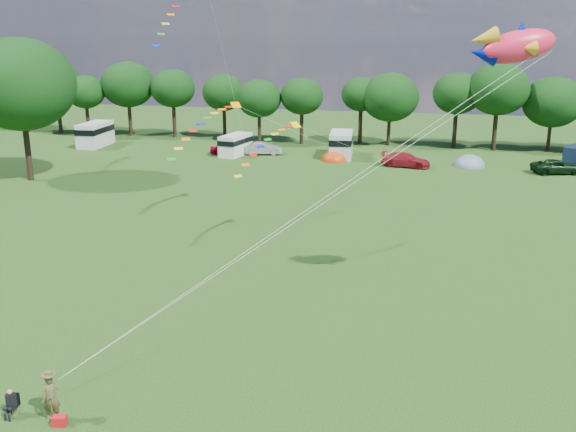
% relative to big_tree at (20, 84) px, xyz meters
% --- Properties ---
extents(ground_plane, '(180.00, 180.00, 0.00)m').
position_rel_big_tree_xyz_m(ground_plane, '(30.00, -28.00, -9.02)').
color(ground_plane, black).
rests_on(ground_plane, ground).
extents(tree_line, '(102.98, 10.98, 10.27)m').
position_rel_big_tree_xyz_m(tree_line, '(35.30, 26.99, -2.67)').
color(tree_line, black).
rests_on(tree_line, ground).
extents(big_tree, '(10.00, 10.00, 13.28)m').
position_rel_big_tree_xyz_m(big_tree, '(0.00, 0.00, 0.00)').
color(big_tree, black).
rests_on(big_tree, ground).
extents(car_a, '(3.96, 2.21, 1.24)m').
position_rel_big_tree_xyz_m(car_a, '(13.91, 17.06, -8.40)').
color(car_a, '#A4011C').
rests_on(car_a, ground).
extents(car_b, '(4.30, 2.47, 1.43)m').
position_rel_big_tree_xyz_m(car_b, '(18.13, 17.87, -8.30)').
color(car_b, gray).
rests_on(car_b, ground).
extents(car_c, '(5.20, 2.88, 1.48)m').
position_rel_big_tree_xyz_m(car_c, '(34.57, 14.55, -8.28)').
color(car_c, maroon).
rests_on(car_c, ground).
extents(car_d, '(5.55, 3.70, 1.39)m').
position_rel_big_tree_xyz_m(car_d, '(49.52, 14.70, -8.32)').
color(car_d, black).
rests_on(car_d, ground).
extents(campervan_a, '(2.92, 6.07, 2.90)m').
position_rel_big_tree_xyz_m(campervan_a, '(-3.63, 18.73, -7.46)').
color(campervan_a, silver).
rests_on(campervan_a, ground).
extents(campervan_b, '(2.88, 5.15, 2.39)m').
position_rel_big_tree_xyz_m(campervan_b, '(15.17, 16.82, -7.74)').
color(campervan_b, silver).
rests_on(campervan_b, ground).
extents(campervan_c, '(3.06, 6.03, 2.85)m').
position_rel_big_tree_xyz_m(campervan_c, '(27.13, 18.43, -7.49)').
color(campervan_c, silver).
rests_on(campervan_c, ground).
extents(tent_orange, '(3.10, 3.40, 2.43)m').
position_rel_big_tree_xyz_m(tent_orange, '(26.82, 16.29, -9.00)').
color(tent_orange, '#C13608').
rests_on(tent_orange, ground).
extents(tent_greyblue, '(3.33, 3.64, 2.48)m').
position_rel_big_tree_xyz_m(tent_greyblue, '(41.14, 16.37, -9.00)').
color(tent_greyblue, slate).
rests_on(tent_greyblue, ground).
extents(kite_flyer, '(0.80, 0.68, 1.84)m').
position_rel_big_tree_xyz_m(kite_flyer, '(24.64, -34.75, -8.10)').
color(kite_flyer, '#4E4C28').
rests_on(kite_flyer, ground).
extents(camp_chair, '(0.49, 0.49, 1.12)m').
position_rel_big_tree_xyz_m(camp_chair, '(23.04, -34.84, -8.35)').
color(camp_chair, '#99999E').
rests_on(camp_chair, ground).
extents(kite_bag, '(0.57, 0.45, 0.36)m').
position_rel_big_tree_xyz_m(kite_bag, '(25.05, -34.98, -8.84)').
color(kite_bag, red).
rests_on(kite_bag, ground).
extents(fish_kite, '(4.09, 2.21, 2.14)m').
position_rel_big_tree_xyz_m(fish_kite, '(40.59, -22.31, 4.06)').
color(fish_kite, '#F72043').
rests_on(fish_kite, ground).
extents(streamer_kite_a, '(3.45, 5.69, 5.81)m').
position_rel_big_tree_xyz_m(streamer_kite_a, '(16.03, 1.04, 7.22)').
color(streamer_kite_a, '#F9FF00').
rests_on(streamer_kite_a, ground).
extents(streamer_kite_b, '(4.40, 4.76, 3.84)m').
position_rel_big_tree_xyz_m(streamer_kite_b, '(21.26, -8.09, -1.71)').
color(streamer_kite_b, '#FF9800').
rests_on(streamer_kite_b, ground).
extents(streamer_kite_c, '(3.12, 4.96, 2.79)m').
position_rel_big_tree_xyz_m(streamer_kite_c, '(27.79, -14.68, -1.79)').
color(streamer_kite_c, '#EFD702').
rests_on(streamer_kite_c, ground).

